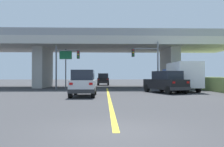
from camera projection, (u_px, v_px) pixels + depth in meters
ground at (107, 87)px, 34.02m from camera, size 160.00×160.00×0.00m
overpass_bridge at (107, 49)px, 34.07m from camera, size 35.55×10.72×7.27m
lane_divider_stripe at (109, 96)px, 18.96m from camera, size 0.20×24.64×0.01m
suv_lead at (83, 83)px, 18.73m from camera, size 1.87×4.29×2.02m
suv_crossing at (166, 82)px, 22.59m from camera, size 3.46×5.19×2.02m
box_truck at (181, 76)px, 25.16m from camera, size 2.33×6.81×2.92m
sedan_oncoming at (103, 79)px, 42.09m from camera, size 1.97×4.38×2.02m
traffic_signal_nearside at (149, 59)px, 28.64m from camera, size 3.19×0.36×5.63m
traffic_signal_farside at (65, 61)px, 28.39m from camera, size 2.81×0.36×5.08m
highway_sign at (66, 59)px, 30.65m from camera, size 1.59×0.17×4.98m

